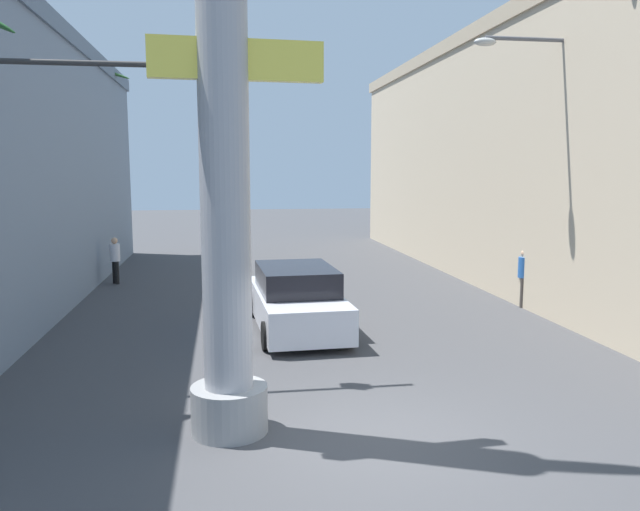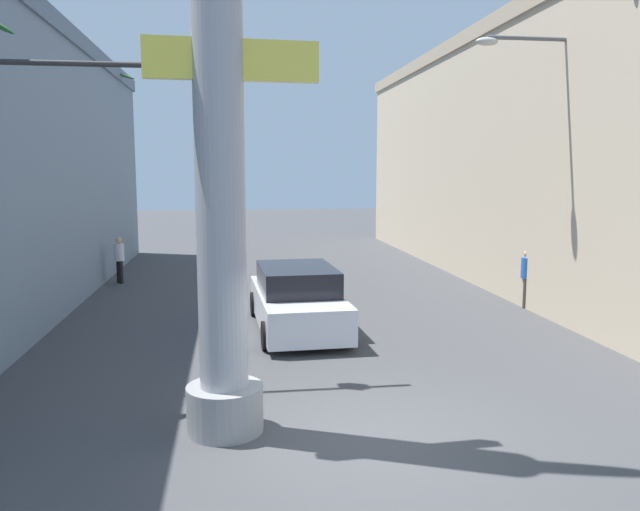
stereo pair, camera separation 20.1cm
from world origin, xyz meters
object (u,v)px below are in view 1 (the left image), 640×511
neon_sign_pole (224,108)px  street_lamp (561,149)px  palm_tree_far_left (92,133)px  car_lead (296,300)px  palm_tree_mid_right (498,134)px  traffic_light_mast (51,155)px  pedestrian_far_left (115,257)px  pedestrian_mid_right (524,274)px

neon_sign_pole → street_lamp: bearing=34.6°
palm_tree_far_left → neon_sign_pole: bearing=-73.6°
car_lead → palm_tree_mid_right: 10.68m
neon_sign_pole → street_lamp: (8.40, 5.78, -0.33)m
car_lead → palm_tree_far_left: size_ratio=0.59×
traffic_light_mast → neon_sign_pole: bearing=-41.3°
palm_tree_far_left → street_lamp: bearing=-41.1°
traffic_light_mast → palm_tree_far_left: size_ratio=0.72×
neon_sign_pole → pedestrian_far_left: (-3.75, 13.02, -3.80)m
palm_tree_mid_right → car_lead: bearing=-142.8°
neon_sign_pole → pedestrian_mid_right: 11.79m
car_lead → palm_tree_far_left: palm_tree_far_left is taller
traffic_light_mast → car_lead: traffic_light_mast is taller
street_lamp → palm_tree_mid_right: (1.03, 5.96, 0.74)m
car_lead → pedestrian_mid_right: 6.87m
traffic_light_mast → pedestrian_mid_right: (11.36, 4.76, -3.18)m
traffic_light_mast → car_lead: (4.67, 3.23, -3.41)m
traffic_light_mast → car_lead: size_ratio=1.21×
traffic_light_mast → pedestrian_mid_right: traffic_light_mast is taller
neon_sign_pole → car_lead: neon_sign_pole is taller
pedestrian_mid_right → pedestrian_far_left: bearing=155.1°
car_lead → palm_tree_mid_right: size_ratio=0.53×
pedestrian_far_left → street_lamp: bearing=-30.8°
neon_sign_pole → palm_tree_mid_right: bearing=51.2°
car_lead → pedestrian_far_left: 8.99m
car_lead → palm_tree_mid_right: (7.75, 5.88, 4.40)m
pedestrian_mid_right → pedestrian_far_left: size_ratio=1.03×
car_lead → palm_tree_mid_right: bearing=37.2°
palm_tree_mid_right → pedestrian_mid_right: palm_tree_mid_right is taller
pedestrian_mid_right → car_lead: bearing=-167.1°
neon_sign_pole → traffic_light_mast: neon_sign_pole is taller
neon_sign_pole → car_lead: 7.29m
neon_sign_pole → palm_tree_mid_right: neon_sign_pole is taller
palm_tree_far_left → palm_tree_mid_right: size_ratio=0.89×
street_lamp → pedestrian_far_left: size_ratio=4.49×
palm_tree_far_left → pedestrian_mid_right: (13.59, -10.29, -4.39)m
palm_tree_mid_right → pedestrian_far_left: size_ratio=5.69×
palm_tree_far_left → pedestrian_mid_right: 17.60m
neon_sign_pole → traffic_light_mast: (-2.99, 2.63, -0.59)m
neon_sign_pole → palm_tree_far_left: bearing=106.4°
car_lead → pedestrian_mid_right: (6.69, 1.53, 0.23)m
street_lamp → pedestrian_mid_right: (-0.02, 1.60, -3.43)m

